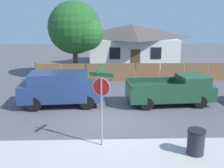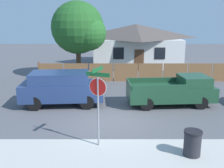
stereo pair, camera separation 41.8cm
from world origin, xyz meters
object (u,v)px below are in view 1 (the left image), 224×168
(orange_pickup, at_px, (173,90))
(house, at_px, (132,44))
(red_suv, at_px, (61,88))
(trash_bin, at_px, (196,142))
(stop_sign, at_px, (101,94))
(oak_tree, at_px, (77,29))

(orange_pickup, bearing_deg, house, 89.73)
(red_suv, relative_size, trash_bin, 4.96)
(house, height_order, stop_sign, house)
(red_suv, bearing_deg, stop_sign, -68.87)
(oak_tree, distance_m, stop_sign, 12.31)
(trash_bin, bearing_deg, orange_pickup, 83.92)
(house, xyz_separation_m, red_suv, (-5.38, -13.92, -1.16))
(oak_tree, xyz_separation_m, red_suv, (-0.28, -7.09, -2.96))
(stop_sign, xyz_separation_m, trash_bin, (3.40, -0.78, -1.61))
(orange_pickup, height_order, stop_sign, stop_sign)
(house, height_order, orange_pickup, house)
(red_suv, xyz_separation_m, orange_pickup, (6.32, 0.02, -0.20))
(house, height_order, oak_tree, oak_tree)
(red_suv, relative_size, orange_pickup, 0.95)
(orange_pickup, relative_size, trash_bin, 5.24)
(house, distance_m, trash_bin, 19.68)
(house, distance_m, orange_pickup, 14.01)
(orange_pickup, bearing_deg, red_suv, 176.00)
(oak_tree, distance_m, trash_bin, 14.32)
(oak_tree, height_order, stop_sign, oak_tree)
(stop_sign, relative_size, trash_bin, 3.26)
(orange_pickup, xyz_separation_m, trash_bin, (-0.61, -5.69, -0.36))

